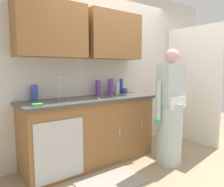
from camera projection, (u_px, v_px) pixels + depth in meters
name	position (u px, v px, depth m)	size (l,w,h in m)	color
ground_plane	(153.00, 169.00, 2.93)	(9.00, 9.00, 0.00)	#998466
kitchen_wall_with_uppers	(103.00, 61.00, 3.46)	(4.80, 0.44, 2.70)	beige
closet_door_panel	(192.00, 85.00, 3.98)	(1.10, 0.04, 2.10)	silver
counter_cabinet	(91.00, 132.00, 3.10)	(1.90, 0.62, 0.90)	brown
countertop	(90.00, 99.00, 3.05)	(1.96, 0.66, 0.04)	#474442
sink	(66.00, 101.00, 2.84)	(0.50, 0.36, 0.35)	#B7BABF
person_at_sink	(170.00, 116.00, 3.02)	(0.55, 0.34, 1.62)	white
floor_mat	(112.00, 182.00, 2.58)	(0.80, 0.50, 0.01)	gray
bottle_dish_liquid	(98.00, 88.00, 3.33)	(0.08, 0.08, 0.24)	#66388C
bottle_water_tall	(111.00, 87.00, 3.45)	(0.08, 0.08, 0.25)	#66388C
bottle_soap	(117.00, 88.00, 3.51)	(0.07, 0.07, 0.20)	silver
bottle_water_short	(35.00, 93.00, 2.80)	(0.08, 0.08, 0.21)	#334CB2
bottle_cleaner_spray	(121.00, 86.00, 3.65)	(0.06, 0.06, 0.24)	#334CB2
cup_by_sink	(125.00, 91.00, 3.59)	(0.08, 0.08, 0.09)	#33478C
knife_on_counter	(98.00, 98.00, 3.02)	(0.24, 0.02, 0.01)	silver
sponge	(37.00, 105.00, 2.40)	(0.11, 0.07, 0.03)	#4CBF4C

